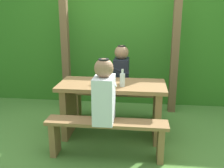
# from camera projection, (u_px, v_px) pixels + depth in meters

# --- Properties ---
(ground_plane) EXTENTS (12.00, 12.00, 0.00)m
(ground_plane) POSITION_uv_depth(u_px,v_px,m) (112.00, 135.00, 3.56)
(ground_plane) COLOR #4E8135
(hedge_backdrop) EXTENTS (6.40, 1.10, 1.94)m
(hedge_backdrop) POSITION_uv_depth(u_px,v_px,m) (123.00, 47.00, 5.08)
(hedge_backdrop) COLOR #31701F
(hedge_backdrop) RESTS_ON ground_plane
(pergola_post_left) EXTENTS (0.12, 0.12, 2.25)m
(pergola_post_left) POSITION_uv_depth(u_px,v_px,m) (65.00, 44.00, 4.30)
(pergola_post_left) COLOR brown
(pergola_post_left) RESTS_ON ground_plane
(pergola_post_right) EXTENTS (0.12, 0.12, 2.25)m
(pergola_post_right) POSITION_uv_depth(u_px,v_px,m) (175.00, 46.00, 4.10)
(pergola_post_right) COLOR brown
(pergola_post_right) RESTS_ON ground_plane
(picnic_table) EXTENTS (1.40, 0.64, 0.74)m
(picnic_table) POSITION_uv_depth(u_px,v_px,m) (112.00, 100.00, 3.42)
(picnic_table) COLOR olive
(picnic_table) RESTS_ON ground_plane
(bench_near) EXTENTS (1.40, 0.24, 0.45)m
(bench_near) POSITION_uv_depth(u_px,v_px,m) (106.00, 131.00, 2.93)
(bench_near) COLOR olive
(bench_near) RESTS_ON ground_plane
(bench_far) EXTENTS (1.40, 0.24, 0.45)m
(bench_far) POSITION_uv_depth(u_px,v_px,m) (116.00, 99.00, 4.00)
(bench_far) COLOR olive
(bench_far) RESTS_ON ground_plane
(person_white_shirt) EXTENTS (0.25, 0.35, 0.72)m
(person_white_shirt) POSITION_uv_depth(u_px,v_px,m) (104.00, 93.00, 2.81)
(person_white_shirt) COLOR silver
(person_white_shirt) RESTS_ON bench_near
(person_black_coat) EXTENTS (0.25, 0.35, 0.72)m
(person_black_coat) POSITION_uv_depth(u_px,v_px,m) (121.00, 71.00, 3.86)
(person_black_coat) COLOR black
(person_black_coat) RESTS_ON bench_far
(drinking_glass) EXTENTS (0.07, 0.07, 0.10)m
(drinking_glass) POSITION_uv_depth(u_px,v_px,m) (98.00, 80.00, 3.31)
(drinking_glass) COLOR silver
(drinking_glass) RESTS_ON picnic_table
(bottle_left) EXTENTS (0.07, 0.07, 0.22)m
(bottle_left) POSITION_uv_depth(u_px,v_px,m) (122.00, 79.00, 3.20)
(bottle_left) COLOR silver
(bottle_left) RESTS_ON picnic_table
(cell_phone) EXTENTS (0.09, 0.15, 0.01)m
(cell_phone) POSITION_uv_depth(u_px,v_px,m) (111.00, 81.00, 3.43)
(cell_phone) COLOR black
(cell_phone) RESTS_ON picnic_table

